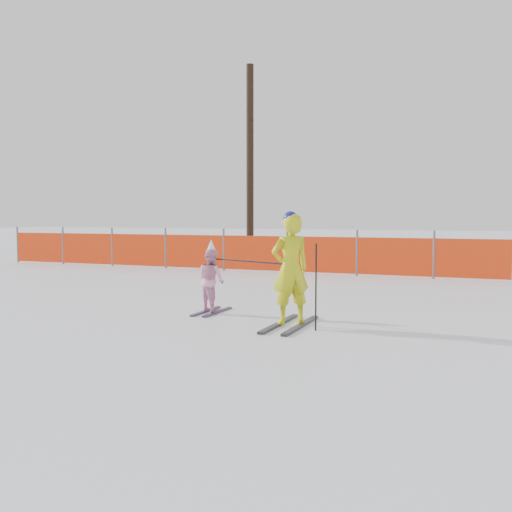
{
  "coord_description": "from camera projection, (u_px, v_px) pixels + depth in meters",
  "views": [
    {
      "loc": [
        3.34,
        -7.68,
        1.62
      ],
      "look_at": [
        0.0,
        0.5,
        1.0
      ],
      "focal_mm": 40.0,
      "sensor_mm": 36.0,
      "label": 1
    }
  ],
  "objects": [
    {
      "name": "safety_fence",
      "position": [
        219.0,
        252.0,
        17.01
      ],
      "size": [
        15.88,
        0.06,
        1.25
      ],
      "color": "#595960",
      "rests_on": "ground"
    },
    {
      "name": "adult",
      "position": [
        290.0,
        269.0,
        8.36
      ],
      "size": [
        0.69,
        1.54,
        1.69
      ],
      "color": "black",
      "rests_on": "ground"
    },
    {
      "name": "tree_trunks",
      "position": [
        482.0,
        165.0,
        16.66
      ],
      "size": [
        12.02,
        1.34,
        6.91
      ],
      "color": "#312516",
      "rests_on": "ground"
    },
    {
      "name": "child",
      "position": [
        211.0,
        279.0,
        9.55
      ],
      "size": [
        0.64,
        1.0,
        1.23
      ],
      "color": "black",
      "rests_on": "ground"
    },
    {
      "name": "ground",
      "position": [
        243.0,
        325.0,
        8.47
      ],
      "size": [
        120.0,
        120.0,
        0.0
      ],
      "primitive_type": "plane",
      "color": "white",
      "rests_on": "ground"
    },
    {
      "name": "ski_poles",
      "position": [
        277.0,
        273.0,
        8.52
      ],
      "size": [
        1.95,
        0.79,
        1.24
      ],
      "color": "black",
      "rests_on": "ground"
    }
  ]
}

